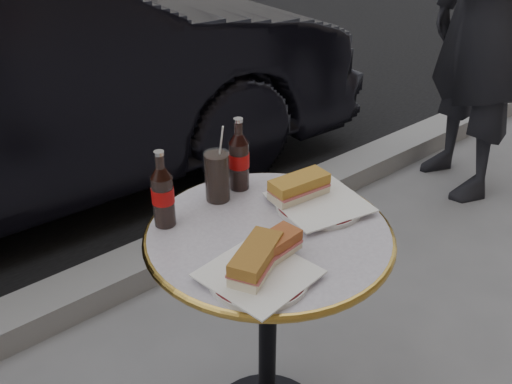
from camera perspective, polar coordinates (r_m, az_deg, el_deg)
curb at (r=2.43m, az=-13.11°, el=-8.00°), size 40.00×0.20×0.12m
bistro_table at (r=1.64m, az=1.16°, el=-14.50°), size 0.62×0.62×0.73m
plate_left at (r=1.25m, az=0.25°, el=-8.44°), size 0.23×0.23×0.01m
plate_right at (r=1.51m, az=6.31°, el=-1.25°), size 0.30×0.30×0.01m
sandwich_left_a at (r=1.24m, az=-0.01°, el=-6.84°), size 0.18×0.14×0.06m
sandwich_left_b at (r=1.28m, az=1.63°, el=-5.69°), size 0.15×0.08×0.05m
sandwich_right at (r=1.51m, az=4.34°, el=0.41°), size 0.17×0.09×0.06m
cola_bottle_left at (r=1.40m, az=-9.36°, el=0.32°), size 0.07×0.07×0.20m
cola_bottle_right at (r=1.55m, az=-1.73°, el=3.83°), size 0.06×0.06×0.21m
cola_glass at (r=1.51m, az=-3.90°, el=1.58°), size 0.09×0.09×0.14m
pedestrian at (r=2.99m, az=22.27°, el=16.45°), size 0.67×0.79×1.84m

